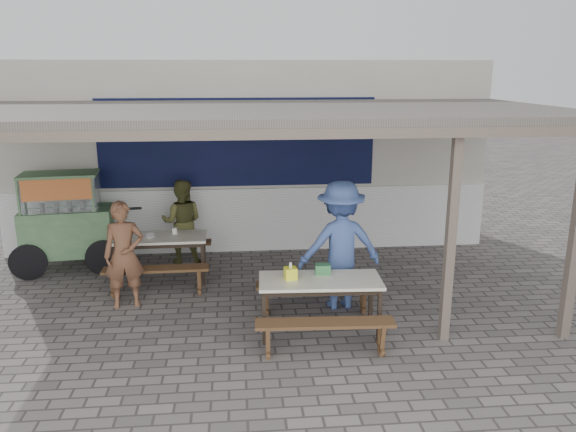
{
  "coord_description": "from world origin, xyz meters",
  "views": [
    {
      "loc": [
        -0.24,
        -7.24,
        3.34
      ],
      "look_at": [
        0.52,
        0.9,
        1.2
      ],
      "focal_mm": 35.0,
      "sensor_mm": 36.0,
      "label": 1
    }
  ],
  "objects_px": {
    "table_left": "(160,241)",
    "patron_wall_side": "(182,222)",
    "vendor_cart": "(66,218)",
    "donation_box": "(323,269)",
    "tissue_box": "(291,273)",
    "patron_street_side": "(124,255)",
    "table_right": "(320,285)",
    "patron_right_table": "(340,245)",
    "bench_left_street": "(156,275)",
    "bench_right_wall": "(315,291)",
    "bench_right_street": "(325,330)",
    "bench_left_wall": "(165,248)",
    "condiment_bowl": "(150,236)",
    "condiment_jar": "(175,231)"
  },
  "relations": [
    {
      "from": "bench_right_street",
      "to": "vendor_cart",
      "type": "xyz_separation_m",
      "value": [
        -3.89,
        3.4,
        0.57
      ]
    },
    {
      "from": "table_right",
      "to": "patron_street_side",
      "type": "distance_m",
      "value": 2.89
    },
    {
      "from": "donation_box",
      "to": "table_right",
      "type": "bearing_deg",
      "value": -108.69
    },
    {
      "from": "bench_left_street",
      "to": "tissue_box",
      "type": "relative_size",
      "value": 10.6
    },
    {
      "from": "donation_box",
      "to": "tissue_box",
      "type": "bearing_deg",
      "value": -163.16
    },
    {
      "from": "condiment_bowl",
      "to": "bench_left_street",
      "type": "bearing_deg",
      "value": -75.45
    },
    {
      "from": "patron_street_side",
      "to": "condiment_bowl",
      "type": "distance_m",
      "value": 0.95
    },
    {
      "from": "patron_street_side",
      "to": "patron_right_table",
      "type": "relative_size",
      "value": 0.84
    },
    {
      "from": "tissue_box",
      "to": "condiment_bowl",
      "type": "relative_size",
      "value": 0.83
    },
    {
      "from": "patron_wall_side",
      "to": "patron_right_table",
      "type": "relative_size",
      "value": 0.81
    },
    {
      "from": "bench_right_wall",
      "to": "patron_right_table",
      "type": "xyz_separation_m",
      "value": [
        0.38,
        0.24,
        0.58
      ]
    },
    {
      "from": "vendor_cart",
      "to": "patron_street_side",
      "type": "bearing_deg",
      "value": -59.15
    },
    {
      "from": "bench_left_street",
      "to": "vendor_cart",
      "type": "xyz_separation_m",
      "value": [
        -1.64,
        1.33,
        0.57
      ]
    },
    {
      "from": "table_left",
      "to": "table_right",
      "type": "relative_size",
      "value": 0.94
    },
    {
      "from": "bench_right_street",
      "to": "vendor_cart",
      "type": "distance_m",
      "value": 5.2
    },
    {
      "from": "bench_left_street",
      "to": "table_right",
      "type": "xyz_separation_m",
      "value": [
        2.27,
        -1.47,
        0.33
      ]
    },
    {
      "from": "tissue_box",
      "to": "donation_box",
      "type": "bearing_deg",
      "value": 16.84
    },
    {
      "from": "table_left",
      "to": "bench_right_street",
      "type": "bearing_deg",
      "value": -51.05
    },
    {
      "from": "table_right",
      "to": "patron_right_table",
      "type": "relative_size",
      "value": 0.86
    },
    {
      "from": "tissue_box",
      "to": "patron_street_side",
      "type": "bearing_deg",
      "value": 154.37
    },
    {
      "from": "bench_left_wall",
      "to": "vendor_cart",
      "type": "distance_m",
      "value": 1.73
    },
    {
      "from": "table_right",
      "to": "condiment_jar",
      "type": "distance_m",
      "value": 3.05
    },
    {
      "from": "table_right",
      "to": "patron_street_side",
      "type": "height_order",
      "value": "patron_street_side"
    },
    {
      "from": "patron_wall_side",
      "to": "donation_box",
      "type": "height_order",
      "value": "patron_wall_side"
    },
    {
      "from": "patron_wall_side",
      "to": "condiment_jar",
      "type": "relative_size",
      "value": 15.57
    },
    {
      "from": "vendor_cart",
      "to": "donation_box",
      "type": "bearing_deg",
      "value": -39.83
    },
    {
      "from": "patron_right_table",
      "to": "patron_street_side",
      "type": "bearing_deg",
      "value": -11.37
    },
    {
      "from": "table_left",
      "to": "bench_right_street",
      "type": "height_order",
      "value": "table_left"
    },
    {
      "from": "donation_box",
      "to": "condiment_jar",
      "type": "bearing_deg",
      "value": 135.6
    },
    {
      "from": "bench_right_wall",
      "to": "patron_street_side",
      "type": "xyz_separation_m",
      "value": [
        -2.68,
        0.53,
        0.43
      ]
    },
    {
      "from": "patron_right_table",
      "to": "donation_box",
      "type": "relative_size",
      "value": 9.39
    },
    {
      "from": "patron_right_table",
      "to": "tissue_box",
      "type": "bearing_deg",
      "value": 39.55
    },
    {
      "from": "table_right",
      "to": "patron_right_table",
      "type": "bearing_deg",
      "value": 66.71
    },
    {
      "from": "tissue_box",
      "to": "condiment_jar",
      "type": "xyz_separation_m",
      "value": [
        -1.68,
        2.2,
        -0.03
      ]
    },
    {
      "from": "bench_left_street",
      "to": "bench_left_wall",
      "type": "distance_m",
      "value": 1.29
    },
    {
      "from": "table_right",
      "to": "patron_right_table",
      "type": "distance_m",
      "value": 0.97
    },
    {
      "from": "table_left",
      "to": "tissue_box",
      "type": "distance_m",
      "value": 2.81
    },
    {
      "from": "bench_right_street",
      "to": "condiment_jar",
      "type": "distance_m",
      "value": 3.54
    },
    {
      "from": "bench_left_street",
      "to": "bench_right_wall",
      "type": "height_order",
      "value": "same"
    },
    {
      "from": "table_right",
      "to": "bench_right_street",
      "type": "distance_m",
      "value": 0.69
    },
    {
      "from": "donation_box",
      "to": "condiment_jar",
      "type": "distance_m",
      "value": 2.96
    },
    {
      "from": "bench_right_wall",
      "to": "patron_street_side",
      "type": "relative_size",
      "value": 1.07
    },
    {
      "from": "table_left",
      "to": "patron_street_side",
      "type": "relative_size",
      "value": 0.96
    },
    {
      "from": "condiment_bowl",
      "to": "bench_right_street",
      "type": "bearing_deg",
      "value": -48.12
    },
    {
      "from": "table_left",
      "to": "patron_wall_side",
      "type": "distance_m",
      "value": 0.91
    },
    {
      "from": "bench_left_wall",
      "to": "condiment_bowl",
      "type": "bearing_deg",
      "value": -102.18
    },
    {
      "from": "patron_wall_side",
      "to": "condiment_bowl",
      "type": "distance_m",
      "value": 1.01
    },
    {
      "from": "tissue_box",
      "to": "patron_right_table",
      "type": "bearing_deg",
      "value": 45.43
    },
    {
      "from": "bench_left_wall",
      "to": "condiment_jar",
      "type": "height_order",
      "value": "condiment_jar"
    },
    {
      "from": "bench_left_street",
      "to": "table_right",
      "type": "height_order",
      "value": "table_right"
    }
  ]
}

